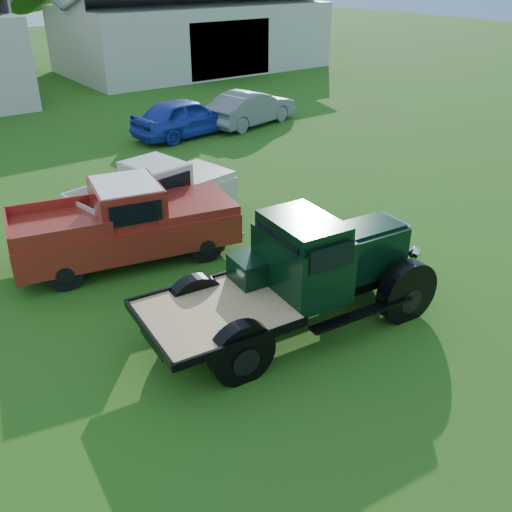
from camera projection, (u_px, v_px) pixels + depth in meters
ground at (284, 328)px, 11.29m from camera, size 120.00×120.00×0.00m
shed_right at (192, 27)px, 36.71m from camera, size 16.80×9.20×5.20m
vintage_flatbed at (296, 275)px, 10.88m from camera, size 5.97×2.85×2.29m
red_pickup at (125, 222)px, 13.45m from camera, size 5.71×3.15×1.97m
white_pickup at (154, 196)px, 15.27m from camera, size 4.96×2.62×1.73m
misc_car_blue at (186, 117)px, 23.19m from camera, size 4.73×2.29×1.55m
misc_car_grey at (251, 108)px, 24.77m from camera, size 4.69×2.51×1.47m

